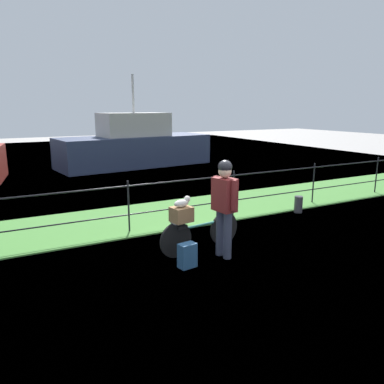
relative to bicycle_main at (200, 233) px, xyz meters
name	(u,v)px	position (x,y,z in m)	size (l,w,h in m)	color
ground_plane	(237,254)	(0.51, -0.43, -0.33)	(60.00, 60.00, 0.00)	#9E9993
grass_strip	(169,214)	(0.51, 2.42, -0.32)	(27.00, 2.40, 0.03)	#478438
harbor_water	(92,170)	(0.51, 10.03, -0.33)	(30.00, 30.00, 0.00)	#426684
iron_fence	(185,195)	(0.51, 1.58, 0.31)	(18.04, 0.04, 1.09)	black
bicycle_main	(200,233)	(0.00, 0.00, 0.00)	(1.69, 0.29, 0.62)	black
wooden_crate	(181,214)	(-0.39, -0.05, 0.42)	(0.34, 0.28, 0.26)	olive
terrier_dog	(183,202)	(-0.37, -0.05, 0.62)	(0.32, 0.18, 0.18)	silver
cyclist_person	(224,200)	(0.23, -0.42, 0.67)	(0.31, 0.54, 1.68)	#383D51
backpack_on_paving	(187,255)	(-0.53, -0.53, -0.13)	(0.28, 0.18, 0.40)	#28517A
mooring_bollard	(298,204)	(3.39, 1.08, -0.13)	(0.20, 0.20, 0.40)	#38383D
moored_boat_mid	(135,146)	(2.49, 10.21, 0.54)	(6.80, 2.98, 3.89)	#2D3856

